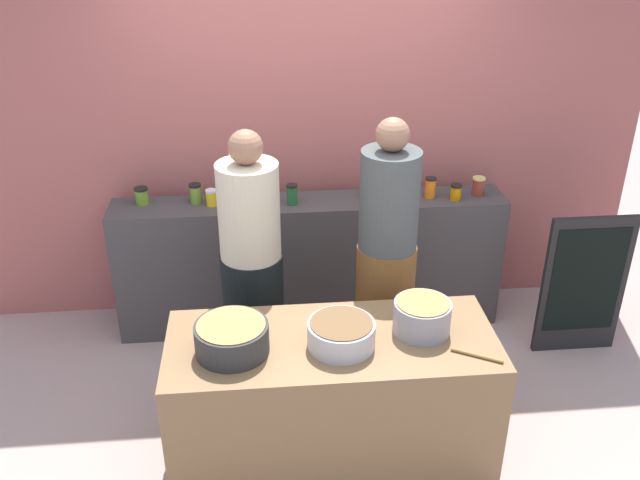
{
  "coord_description": "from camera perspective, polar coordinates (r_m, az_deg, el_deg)",
  "views": [
    {
      "loc": [
        -0.33,
        -3.17,
        2.87
      ],
      "look_at": [
        0.0,
        0.35,
        1.05
      ],
      "focal_mm": 38.69,
      "sensor_mm": 36.0,
      "label": 1
    }
  ],
  "objects": [
    {
      "name": "cook_with_tongs",
      "position": [
        4.15,
        -5.62,
        -3.28
      ],
      "size": [
        0.37,
        0.37,
        1.71
      ],
      "color": "black",
      "rests_on": "ground"
    },
    {
      "name": "wooden_spoon",
      "position": [
        3.51,
        12.85,
        -9.29
      ],
      "size": [
        0.23,
        0.14,
        0.02
      ],
      "primitive_type": "cylinder",
      "rotation": [
        1.57,
        0.0,
        1.05
      ],
      "color": "#9E703D",
      "rests_on": "prep_table"
    },
    {
      "name": "preserve_jar_4",
      "position": [
        4.73,
        3.76,
        4.14
      ],
      "size": [
        0.08,
        0.08,
        0.11
      ],
      "color": "yellow",
      "rests_on": "display_shelf"
    },
    {
      "name": "chalkboard_sign",
      "position": [
        4.92,
        20.98,
        -3.49
      ],
      "size": [
        0.57,
        0.05,
        1.01
      ],
      "color": "black",
      "rests_on": "ground"
    },
    {
      "name": "preserve_jar_0",
      "position": [
        4.78,
        -14.54,
        3.55
      ],
      "size": [
        0.09,
        0.09,
        0.12
      ],
      "color": "olive",
      "rests_on": "display_shelf"
    },
    {
      "name": "preserve_jar_8",
      "position": [
        4.88,
        12.96,
        4.35
      ],
      "size": [
        0.09,
        0.09,
        0.13
      ],
      "color": "maroon",
      "rests_on": "display_shelf"
    },
    {
      "name": "preserve_jar_5",
      "position": [
        4.71,
        6.81,
        3.97
      ],
      "size": [
        0.09,
        0.09,
        0.12
      ],
      "color": "orange",
      "rests_on": "display_shelf"
    },
    {
      "name": "cooking_pot_left",
      "position": [
        3.45,
        -7.31,
        -8.05
      ],
      "size": [
        0.37,
        0.37,
        0.16
      ],
      "color": "#2D2D2D",
      "rests_on": "prep_table"
    },
    {
      "name": "prep_table",
      "position": [
        3.8,
        0.95,
        -13.22
      ],
      "size": [
        1.7,
        0.7,
        0.81
      ],
      "primitive_type": "cube",
      "color": "brown",
      "rests_on": "ground"
    },
    {
      "name": "display_shelf",
      "position": [
        4.91,
        -0.83,
        -1.91
      ],
      "size": [
        2.7,
        0.36,
        0.96
      ],
      "primitive_type": "cube",
      "color": "#403C3C",
      "rests_on": "ground"
    },
    {
      "name": "preserve_jar_1",
      "position": [
        4.72,
        -10.27,
        3.82
      ],
      "size": [
        0.08,
        0.08,
        0.13
      ],
      "color": "olive",
      "rests_on": "display_shelf"
    },
    {
      "name": "preserve_jar_7",
      "position": [
        4.79,
        11.17,
        3.91
      ],
      "size": [
        0.08,
        0.08,
        0.11
      ],
      "color": "#CD7806",
      "rests_on": "display_shelf"
    },
    {
      "name": "preserve_jar_3",
      "position": [
        4.62,
        -2.32,
        3.8
      ],
      "size": [
        0.07,
        0.07,
        0.14
      ],
      "color": "#1F5F2C",
      "rests_on": "display_shelf"
    },
    {
      "name": "cook_in_cap",
      "position": [
        4.18,
        5.46,
        -2.63
      ],
      "size": [
        0.36,
        0.36,
        1.76
      ],
      "color": "brown",
      "rests_on": "ground"
    },
    {
      "name": "preserve_jar_6",
      "position": [
        4.78,
        9.11,
        4.31
      ],
      "size": [
        0.08,
        0.08,
        0.14
      ],
      "color": "orange",
      "rests_on": "display_shelf"
    },
    {
      "name": "preserve_jar_2",
      "position": [
        4.66,
        -8.98,
        3.49
      ],
      "size": [
        0.07,
        0.07,
        0.11
      ],
      "color": "yellow",
      "rests_on": "display_shelf"
    },
    {
      "name": "ground",
      "position": [
        4.29,
        0.46,
        -14.75
      ],
      "size": [
        12.0,
        12.0,
        0.0
      ],
      "primitive_type": "plane",
      "color": "tan"
    },
    {
      "name": "cooking_pot_center",
      "position": [
        3.47,
        1.77,
        -7.79
      ],
      "size": [
        0.34,
        0.34,
        0.14
      ],
      "color": "#B7B7BC",
      "rests_on": "prep_table"
    },
    {
      "name": "storefront_wall",
      "position": [
        4.83,
        -1.25,
        10.74
      ],
      "size": [
        4.8,
        0.12,
        3.0
      ],
      "primitive_type": "cube",
      "color": "#A85852",
      "rests_on": "ground"
    },
    {
      "name": "cooking_pot_right",
      "position": [
        3.61,
        8.43,
        -6.3
      ],
      "size": [
        0.3,
        0.3,
        0.18
      ],
      "color": "gray",
      "rests_on": "prep_table"
    }
  ]
}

